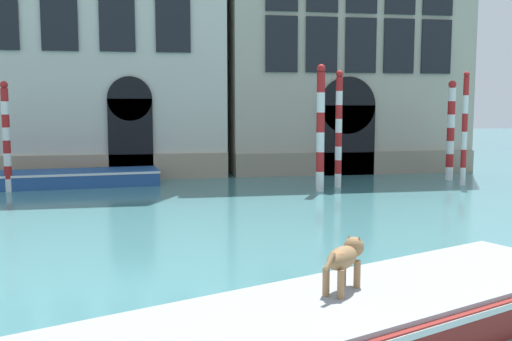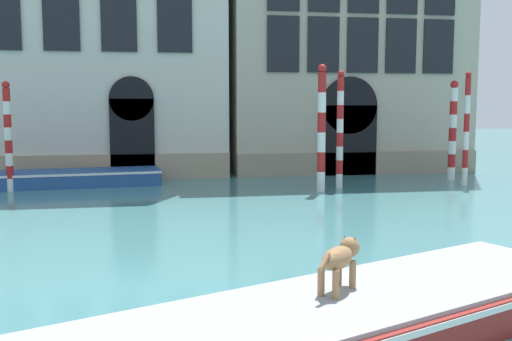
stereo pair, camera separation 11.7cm
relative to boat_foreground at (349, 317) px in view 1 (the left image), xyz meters
name	(u,v)px [view 1 (the left image)]	position (x,y,z in m)	size (l,w,h in m)	color
palazzo_right	(337,28)	(5.97, 19.16, 5.92)	(10.05, 6.13, 12.46)	#B2A893
boat_foreground	(349,317)	(0.00, 0.00, 0.00)	(8.37, 5.19, 0.55)	maroon
dog_on_deck	(344,258)	(0.01, 0.26, 0.69)	(0.73, 0.78, 0.66)	#997047
boat_moored_near_palazzo	(80,178)	(-4.81, 14.83, -0.01)	(5.60, 2.26, 0.54)	#234C8C
mooring_pole_0	(339,129)	(4.03, 12.86, 1.73)	(0.24, 0.24, 4.00)	white
mooring_pole_1	(320,128)	(3.17, 12.12, 1.81)	(0.28, 0.28, 4.16)	white
mooring_pole_2	(6,136)	(-6.97, 13.84, 1.53)	(0.25, 0.25, 3.61)	white
mooring_pole_3	(465,129)	(8.53, 12.52, 1.72)	(0.20, 0.20, 3.99)	white
mooring_pole_4	(451,130)	(8.79, 13.97, 1.59)	(0.29, 0.29, 3.73)	white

